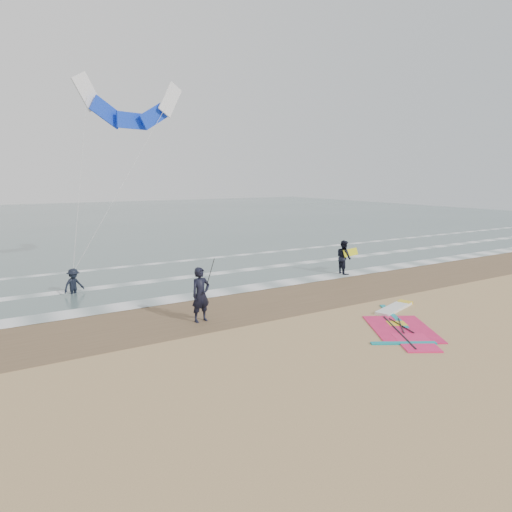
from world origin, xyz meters
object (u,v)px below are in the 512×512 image
surf_kite (131,109)px  person_wading (73,278)px  person_standing (201,295)px  windsurf_rig (401,323)px  person_walking (344,257)px

surf_kite → person_wading: bearing=-145.0°
person_wading → surf_kite: surf_kite is taller
person_standing → surf_kite: size_ratio=0.22×
windsurf_rig → surf_kite: size_ratio=0.53×
windsurf_rig → person_wading: 14.19m
person_standing → surf_kite: (0.49, 9.25, 7.69)m
windsurf_rig → surf_kite: surf_kite is taller
person_walking → windsurf_rig: bearing=161.8°
person_standing → person_walking: (10.13, 3.54, -0.08)m
windsurf_rig → person_standing: (-6.10, 4.00, 0.98)m
person_standing → windsurf_rig: bearing=-41.2°
person_wading → surf_kite: (3.76, 2.63, 7.94)m
surf_kite → person_standing: bearing=-93.0°
windsurf_rig → person_wading: (-9.38, 10.62, 0.74)m
windsurf_rig → person_walking: 8.59m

